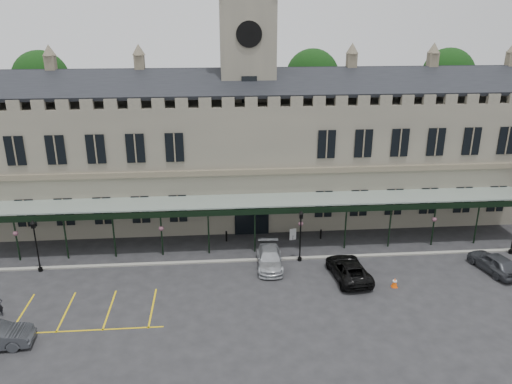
{
  "coord_description": "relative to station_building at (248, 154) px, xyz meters",
  "views": [
    {
      "loc": [
        -3.15,
        -32.12,
        19.91
      ],
      "look_at": [
        0.0,
        6.0,
        6.0
      ],
      "focal_mm": 35.0,
      "sensor_mm": 36.0,
      "label": 1
    }
  ],
  "objects": [
    {
      "name": "lamp_post_left",
      "position": [
        -17.67,
        -10.79,
        -3.8
      ],
      "size": [
        0.43,
        0.43,
        4.51
      ],
      "color": "black",
      "rests_on": "ground"
    },
    {
      "name": "car_right_a",
      "position": [
        19.0,
        -13.85,
        -5.67
      ],
      "size": [
        2.91,
        5.0,
        1.6
      ],
      "primitive_type": "imported",
      "rotation": [
        0.0,
        0.0,
        3.37
      ],
      "color": "#373A3F",
      "rests_on": "ground"
    },
    {
      "name": "lamp_post_mid",
      "position": [
        3.64,
        -10.73,
        -3.75
      ],
      "size": [
        0.43,
        0.43,
        4.58
      ],
      "color": "black",
      "rests_on": "ground"
    },
    {
      "name": "kerb",
      "position": [
        0.0,
        -10.41,
        -6.41
      ],
      "size": [
        60.0,
        0.4,
        0.12
      ],
      "primitive_type": "cube",
      "color": "gray",
      "rests_on": "ground"
    },
    {
      "name": "bollard_right",
      "position": [
        6.3,
        -6.6,
        -6.02
      ],
      "size": [
        0.16,
        0.16,
        0.9
      ],
      "primitive_type": "cylinder",
      "color": "black",
      "rests_on": "ground"
    },
    {
      "name": "tree_behind_mid",
      "position": [
        8.0,
        9.09,
        6.35
      ],
      "size": [
        6.0,
        6.0,
        16.0
      ],
      "color": "#332314",
      "rests_on": "ground"
    },
    {
      "name": "clock_tower",
      "position": [
        0.0,
        0.09,
        6.64
      ],
      "size": [
        5.6,
        5.6,
        24.8
      ],
      "color": "#6C685A",
      "rests_on": "ground"
    },
    {
      "name": "tree_behind_right",
      "position": [
        24.0,
        9.09,
        6.35
      ],
      "size": [
        6.0,
        6.0,
        16.0
      ],
      "color": "#332314",
      "rests_on": "ground"
    },
    {
      "name": "parking_markings",
      "position": [
        -14.0,
        -17.41,
        -6.47
      ],
      "size": [
        16.0,
        6.0,
        0.01
      ],
      "primitive_type": null,
      "color": "gold",
      "rests_on": "ground"
    },
    {
      "name": "car_van",
      "position": [
        7.0,
        -13.88,
        -5.71
      ],
      "size": [
        2.97,
        5.64,
        1.51
      ],
      "primitive_type": "imported",
      "rotation": [
        0.0,
        0.0,
        3.23
      ],
      "color": "black",
      "rests_on": "ground"
    },
    {
      "name": "canopy",
      "position": [
        0.0,
        -8.45,
        -4.06
      ],
      "size": [
        50.0,
        4.1,
        4.3
      ],
      "color": "#8C9E93",
      "rests_on": "ground"
    },
    {
      "name": "station_building",
      "position": [
        0.0,
        0.0,
        0.0
      ],
      "size": [
        60.0,
        10.36,
        17.3
      ],
      "color": "#6C685A",
      "rests_on": "ground"
    },
    {
      "name": "traffic_cone",
      "position": [
        10.18,
        -15.57,
        -6.09
      ],
      "size": [
        0.49,
        0.49,
        0.77
      ],
      "rotation": [
        0.0,
        0.0,
        -0.11
      ],
      "color": "#FF5308",
      "rests_on": "ground"
    },
    {
      "name": "bollard_left",
      "position": [
        -2.44,
        -6.41,
        -5.98
      ],
      "size": [
        0.17,
        0.17,
        0.97
      ],
      "primitive_type": "cylinder",
      "color": "black",
      "rests_on": "ground"
    },
    {
      "name": "car_taxi",
      "position": [
        1.0,
        -11.52,
        -5.75
      ],
      "size": [
        2.28,
        5.07,
        1.44
      ],
      "primitive_type": "imported",
      "rotation": [
        0.0,
        0.0,
        -0.05
      ],
      "color": "#A9ACB1",
      "rests_on": "ground"
    },
    {
      "name": "sign_board",
      "position": [
        3.68,
        -6.63,
        -5.93
      ],
      "size": [
        0.64,
        0.2,
        1.11
      ],
      "rotation": [
        0.0,
        0.0,
        0.24
      ],
      "color": "black",
      "rests_on": "ground"
    },
    {
      "name": "tree_behind_left",
      "position": [
        -22.0,
        9.09,
        6.35
      ],
      "size": [
        6.0,
        6.0,
        16.0
      ],
      "color": "#332314",
      "rests_on": "ground"
    },
    {
      "name": "ground",
      "position": [
        0.0,
        -15.91,
        -6.47
      ],
      "size": [
        140.0,
        140.0,
        0.0
      ],
      "primitive_type": "plane",
      "color": "#232326"
    }
  ]
}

